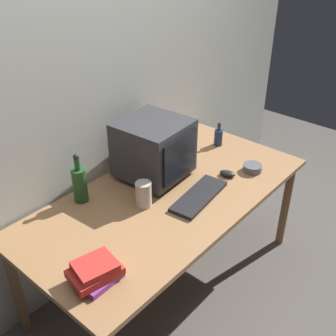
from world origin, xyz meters
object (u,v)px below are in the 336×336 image
Objects in this scene: bottle_short at (218,137)px; book_stack at (96,272)px; bottle_tall at (80,184)px; keyboard at (199,196)px; crt_monitor at (154,149)px; cd_spindle at (252,168)px; metal_canister at (144,194)px; computer_mouse at (227,174)px.

bottle_short is 1.44m from book_stack.
keyboard is at bearing -47.39° from bottle_tall.
crt_monitor reaches higher than cd_spindle.
keyboard is at bearing 170.26° from cd_spindle.
keyboard is 2.80× the size of metal_canister.
bottle_tall reaches higher than keyboard.
metal_canister is (-0.56, 0.18, 0.06)m from computer_mouse.
bottle_tall is 2.52× the size of cd_spindle.
bottle_short is 0.71× the size of book_stack.
book_stack is (-0.80, -0.03, 0.04)m from keyboard.
keyboard is 0.68m from bottle_tall.
crt_monitor is at bearing 25.66° from book_stack.
bottle_short reaches higher than cd_spindle.
computer_mouse is at bearing -137.08° from bottle_short.
bottle_tall reaches higher than cd_spindle.
bottle_short is 0.87m from metal_canister.
bottle_short is (0.60, -0.06, -0.13)m from crt_monitor.
keyboard is 0.46m from cd_spindle.
bottle_short reaches higher than keyboard.
metal_canister is (-0.86, -0.10, 0.01)m from bottle_short.
book_stack is (-0.80, -0.39, -0.14)m from crt_monitor.
bottle_short is at bearing 6.52° from metal_canister.
bottle_short is (0.30, 0.28, 0.05)m from computer_mouse.
bottle_tall is at bearing 56.99° from book_stack.
bottle_tall is at bearing 162.98° from crt_monitor.
computer_mouse is (0.30, -0.35, -0.17)m from crt_monitor.
cd_spindle is (0.16, -0.09, 0.00)m from computer_mouse.
crt_monitor is 0.40m from keyboard.
keyboard is at bearing -90.97° from crt_monitor.
metal_canister is at bearing -148.41° from crt_monitor.
cd_spindle is (0.46, -0.08, 0.01)m from keyboard.
cd_spindle is at bearing -111.94° from bottle_short.
bottle_tall is 0.63m from book_stack.
computer_mouse is 0.42m from bottle_short.
bottle_short is at bearing 27.18° from computer_mouse.
cd_spindle is at bearing -2.10° from book_stack.
computer_mouse is (0.30, 0.01, 0.01)m from keyboard.
keyboard is at bearing -154.44° from bottle_short.
bottle_tall is at bearing 131.49° from computer_mouse.
keyboard is 0.67m from bottle_short.
bottle_short reaches higher than computer_mouse.
keyboard is at bearing 165.65° from computer_mouse.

